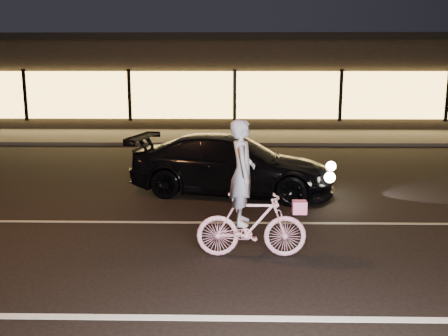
{
  "coord_description": "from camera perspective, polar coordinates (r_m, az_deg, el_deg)",
  "views": [
    {
      "loc": [
        -0.04,
        -6.61,
        2.74
      ],
      "look_at": [
        -0.18,
        0.6,
        1.29
      ],
      "focal_mm": 40.0,
      "sensor_mm": 36.0,
      "label": 1
    }
  ],
  "objects": [
    {
      "name": "ground",
      "position": [
        7.15,
        1.39,
        -11.15
      ],
      "size": [
        90.0,
        90.0,
        0.0
      ],
      "primitive_type": "plane",
      "color": "black",
      "rests_on": "ground"
    },
    {
      "name": "sidewalk",
      "position": [
        19.79,
        1.22,
        3.58
      ],
      "size": [
        30.0,
        4.0,
        0.12
      ],
      "primitive_type": "cube",
      "color": "#383533",
      "rests_on": "ground"
    },
    {
      "name": "sedan",
      "position": [
        10.98,
        0.91,
        0.39
      ],
      "size": [
        4.74,
        2.7,
        1.3
      ],
      "rotation": [
        0.0,
        0.0,
        1.36
      ],
      "color": "black",
      "rests_on": "ground"
    },
    {
      "name": "cyclist",
      "position": [
        7.27,
        2.88,
        -4.74
      ],
      "size": [
        1.61,
        0.56,
        2.03
      ],
      "rotation": [
        0.0,
        0.0,
        1.57
      ],
      "color": "#F44882",
      "rests_on": "ground"
    },
    {
      "name": "lane_stripe_near",
      "position": [
        5.79,
        1.46,
        -16.8
      ],
      "size": [
        60.0,
        0.12,
        0.01
      ],
      "primitive_type": "cube",
      "color": "silver",
      "rests_on": "ground"
    },
    {
      "name": "storefront",
      "position": [
        25.58,
        1.21,
        10.03
      ],
      "size": [
        25.4,
        8.42,
        4.2
      ],
      "color": "black",
      "rests_on": "ground"
    },
    {
      "name": "lane_stripe_far",
      "position": [
        9.03,
        1.33,
        -6.26
      ],
      "size": [
        60.0,
        0.1,
        0.01
      ],
      "primitive_type": "cube",
      "color": "gray",
      "rests_on": "ground"
    }
  ]
}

